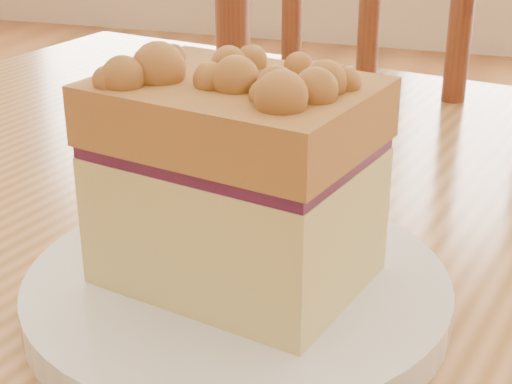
# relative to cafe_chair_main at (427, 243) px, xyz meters

# --- Properties ---
(cafe_chair_main) EXTENTS (0.60, 0.60, 1.00)m
(cafe_chair_main) POSITION_rel_cafe_chair_main_xyz_m (0.00, 0.00, 0.00)
(cafe_chair_main) COLOR brown
(cafe_chair_main) RESTS_ON ground
(plate) EXTENTS (0.21, 0.21, 0.02)m
(plate) POSITION_rel_cafe_chair_main_xyz_m (-0.05, -0.58, 0.25)
(plate) COLOR white
(plate) RESTS_ON cafe_table_main
(cake_slice) EXTENTS (0.14, 0.12, 0.12)m
(cake_slice) POSITION_rel_cafe_chair_main_xyz_m (-0.05, -0.58, 0.32)
(cake_slice) COLOR #CFBF75
(cake_slice) RESTS_ON plate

